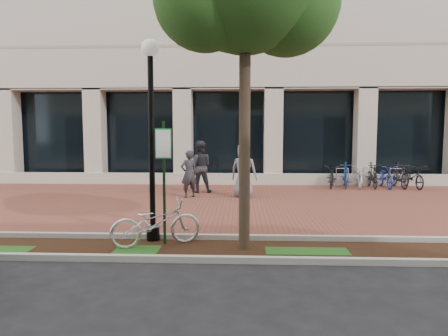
{
  "coord_description": "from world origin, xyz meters",
  "views": [
    {
      "loc": [
        0.6,
        -12.91,
        2.33
      ],
      "look_at": [
        0.07,
        -0.8,
        1.22
      ],
      "focal_mm": 32.0,
      "sensor_mm": 36.0,
      "label": 1
    }
  ],
  "objects_px": {
    "pedestrian_mid": "(199,167)",
    "bike_rack_cluster": "(372,176)",
    "parking_sign": "(164,167)",
    "pedestrian_left": "(189,174)",
    "pedestrian_right": "(244,170)",
    "locked_bicycle": "(156,222)",
    "lamppost": "(151,129)"
  },
  "relations": [
    {
      "from": "pedestrian_mid",
      "to": "bike_rack_cluster",
      "type": "xyz_separation_m",
      "value": [
        7.03,
        1.62,
        -0.5
      ]
    },
    {
      "from": "bike_rack_cluster",
      "to": "parking_sign",
      "type": "bearing_deg",
      "value": -120.58
    },
    {
      "from": "pedestrian_left",
      "to": "pedestrian_right",
      "type": "distance_m",
      "value": 1.94
    },
    {
      "from": "pedestrian_mid",
      "to": "bike_rack_cluster",
      "type": "height_order",
      "value": "pedestrian_mid"
    },
    {
      "from": "pedestrian_mid",
      "to": "pedestrian_right",
      "type": "xyz_separation_m",
      "value": [
        1.68,
        -1.03,
        -0.03
      ]
    },
    {
      "from": "parking_sign",
      "to": "bike_rack_cluster",
      "type": "distance_m",
      "value": 11.2
    },
    {
      "from": "parking_sign",
      "to": "pedestrian_right",
      "type": "xyz_separation_m",
      "value": [
        1.66,
        6.03,
        -0.65
      ]
    },
    {
      "from": "pedestrian_mid",
      "to": "locked_bicycle",
      "type": "bearing_deg",
      "value": 81.44
    },
    {
      "from": "lamppost",
      "to": "pedestrian_right",
      "type": "height_order",
      "value": "lamppost"
    },
    {
      "from": "locked_bicycle",
      "to": "pedestrian_mid",
      "type": "bearing_deg",
      "value": -24.83
    },
    {
      "from": "lamppost",
      "to": "pedestrian_left",
      "type": "relative_size",
      "value": 2.52
    },
    {
      "from": "lamppost",
      "to": "pedestrian_left",
      "type": "height_order",
      "value": "lamppost"
    },
    {
      "from": "pedestrian_left",
      "to": "pedestrian_mid",
      "type": "xyz_separation_m",
      "value": [
        0.25,
        1.15,
        0.15
      ]
    },
    {
      "from": "pedestrian_mid",
      "to": "bike_rack_cluster",
      "type": "distance_m",
      "value": 7.23
    },
    {
      "from": "parking_sign",
      "to": "pedestrian_left",
      "type": "xyz_separation_m",
      "value": [
        -0.27,
        5.9,
        -0.77
      ]
    },
    {
      "from": "pedestrian_mid",
      "to": "pedestrian_left",
      "type": "bearing_deg",
      "value": 70.18
    },
    {
      "from": "bike_rack_cluster",
      "to": "locked_bicycle",
      "type": "bearing_deg",
      "value": -120.9
    },
    {
      "from": "locked_bicycle",
      "to": "bike_rack_cluster",
      "type": "bearing_deg",
      "value": -63.02
    },
    {
      "from": "pedestrian_right",
      "to": "locked_bicycle",
      "type": "bearing_deg",
      "value": 90.08
    },
    {
      "from": "pedestrian_left",
      "to": "pedestrian_mid",
      "type": "bearing_deg",
      "value": -134.41
    },
    {
      "from": "pedestrian_mid",
      "to": "pedestrian_right",
      "type": "relative_size",
      "value": 1.03
    },
    {
      "from": "pedestrian_right",
      "to": "pedestrian_left",
      "type": "bearing_deg",
      "value": 20.32
    },
    {
      "from": "parking_sign",
      "to": "pedestrian_mid",
      "type": "bearing_deg",
      "value": 89.67
    },
    {
      "from": "locked_bicycle",
      "to": "pedestrian_left",
      "type": "bearing_deg",
      "value": -22.63
    },
    {
      "from": "lamppost",
      "to": "pedestrian_mid",
      "type": "bearing_deg",
      "value": 87.55
    },
    {
      "from": "lamppost",
      "to": "bike_rack_cluster",
      "type": "relative_size",
      "value": 1.01
    },
    {
      "from": "pedestrian_left",
      "to": "pedestrian_mid",
      "type": "relative_size",
      "value": 0.85
    },
    {
      "from": "parking_sign",
      "to": "locked_bicycle",
      "type": "relative_size",
      "value": 1.38
    },
    {
      "from": "parking_sign",
      "to": "lamppost",
      "type": "distance_m",
      "value": 0.89
    },
    {
      "from": "pedestrian_left",
      "to": "parking_sign",
      "type": "bearing_deg",
      "value": 60.57
    },
    {
      "from": "lamppost",
      "to": "bike_rack_cluster",
      "type": "height_order",
      "value": "lamppost"
    },
    {
      "from": "lamppost",
      "to": "pedestrian_left",
      "type": "distance_m",
      "value": 5.81
    }
  ]
}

